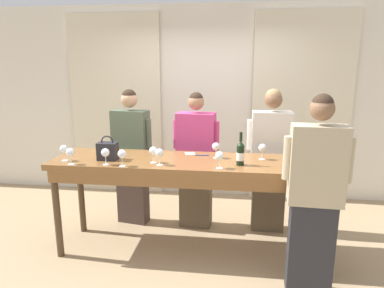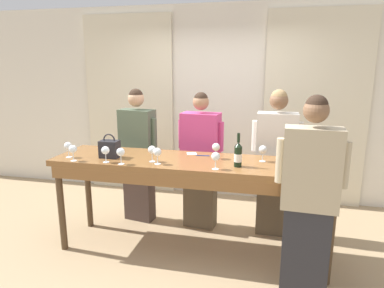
{
  "view_description": "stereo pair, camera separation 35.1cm",
  "coord_description": "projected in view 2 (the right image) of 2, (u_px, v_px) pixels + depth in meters",
  "views": [
    {
      "loc": [
        0.42,
        -3.32,
        1.97
      ],
      "look_at": [
        0.0,
        0.07,
        1.17
      ],
      "focal_mm": 32.0,
      "sensor_mm": 36.0,
      "label": 1
    },
    {
      "loc": [
        0.77,
        -3.26,
        1.97
      ],
      "look_at": [
        0.0,
        0.07,
        1.17
      ],
      "focal_mm": 32.0,
      "sensor_mm": 36.0,
      "label": 2
    }
  ],
  "objects": [
    {
      "name": "guest_pink_top",
      "position": [
        201.0,
        161.0,
        4.1
      ],
      "size": [
        0.56,
        0.29,
        1.66
      ],
      "color": "brown",
      "rests_on": "ground_plane"
    },
    {
      "name": "host_pouring",
      "position": [
        309.0,
        201.0,
        2.74
      ],
      "size": [
        0.55,
        0.23,
        1.75
      ],
      "color": "#28282D",
      "rests_on": "ground_plane"
    },
    {
      "name": "tasting_bar",
      "position": [
        190.0,
        170.0,
        3.48
      ],
      "size": [
        2.84,
        0.71,
        1.02
      ],
      "color": "brown",
      "rests_on": "ground_plane"
    },
    {
      "name": "wine_glass_back_left",
      "position": [
        263.0,
        150.0,
        3.4
      ],
      "size": [
        0.08,
        0.08,
        0.16
      ],
      "color": "white",
      "rests_on": "tasting_bar"
    },
    {
      "name": "wall_back",
      "position": [
        217.0,
        103.0,
        5.04
      ],
      "size": [
        12.0,
        0.06,
        2.8
      ],
      "color": "silver",
      "rests_on": "ground_plane"
    },
    {
      "name": "wine_glass_front_left",
      "position": [
        216.0,
        147.0,
        3.5
      ],
      "size": [
        0.08,
        0.08,
        0.16
      ],
      "color": "white",
      "rests_on": "tasting_bar"
    },
    {
      "name": "curtain_panel_left",
      "position": [
        129.0,
        105.0,
        5.29
      ],
      "size": [
        1.39,
        0.03,
        2.69
      ],
      "color": "beige",
      "rests_on": "ground_plane"
    },
    {
      "name": "wine_glass_center_right",
      "position": [
        216.0,
        157.0,
        3.14
      ],
      "size": [
        0.08,
        0.08,
        0.16
      ],
      "color": "white",
      "rests_on": "tasting_bar"
    },
    {
      "name": "pen",
      "position": [
        203.0,
        156.0,
        3.63
      ],
      "size": [
        0.15,
        0.02,
        0.01
      ],
      "color": "#193399",
      "rests_on": "tasting_bar"
    },
    {
      "name": "handbag",
      "position": [
        110.0,
        149.0,
        3.55
      ],
      "size": [
        0.19,
        0.13,
        0.25
      ],
      "color": "#232328",
      "rests_on": "tasting_bar"
    },
    {
      "name": "wine_glass_center_mid",
      "position": [
        157.0,
        152.0,
        3.3
      ],
      "size": [
        0.08,
        0.08,
        0.16
      ],
      "color": "white",
      "rests_on": "tasting_bar"
    },
    {
      "name": "guest_cream_sweater",
      "position": [
        275.0,
        162.0,
        3.9
      ],
      "size": [
        0.56,
        0.22,
        1.7
      ],
      "color": "brown",
      "rests_on": "ground_plane"
    },
    {
      "name": "wine_glass_back_right",
      "position": [
        68.0,
        146.0,
        3.55
      ],
      "size": [
        0.08,
        0.08,
        0.16
      ],
      "color": "white",
      "rests_on": "tasting_bar"
    },
    {
      "name": "napkin",
      "position": [
        192.0,
        154.0,
        3.72
      ],
      "size": [
        0.13,
        0.13,
        0.0
      ],
      "color": "white",
      "rests_on": "tasting_bar"
    },
    {
      "name": "curtain_panel_right",
      "position": [
        315.0,
        111.0,
        4.69
      ],
      "size": [
        1.39,
        0.03,
        2.69
      ],
      "color": "beige",
      "rests_on": "ground_plane"
    },
    {
      "name": "wine_glass_front_mid",
      "position": [
        105.0,
        151.0,
        3.37
      ],
      "size": [
        0.08,
        0.08,
        0.16
      ],
      "color": "white",
      "rests_on": "tasting_bar"
    },
    {
      "name": "guest_olive_jacket",
      "position": [
        138.0,
        155.0,
        4.27
      ],
      "size": [
        0.55,
        0.28,
        1.68
      ],
      "color": "#473833",
      "rests_on": "ground_plane"
    },
    {
      "name": "ground_plane",
      "position": [
        191.0,
        250.0,
        3.71
      ],
      "size": [
        18.0,
        18.0,
        0.0
      ],
      "primitive_type": "plane",
      "color": "tan"
    },
    {
      "name": "wine_glass_back_mid",
      "position": [
        121.0,
        153.0,
        3.3
      ],
      "size": [
        0.08,
        0.08,
        0.16
      ],
      "color": "white",
      "rests_on": "tasting_bar"
    },
    {
      "name": "wine_glass_center_left",
      "position": [
        152.0,
        150.0,
        3.39
      ],
      "size": [
        0.08,
        0.08,
        0.16
      ],
      "color": "white",
      "rests_on": "tasting_bar"
    },
    {
      "name": "wine_glass_front_right",
      "position": [
        73.0,
        149.0,
        3.41
      ],
      "size": [
        0.08,
        0.08,
        0.16
      ],
      "color": "white",
      "rests_on": "tasting_bar"
    },
    {
      "name": "wine_bottle",
      "position": [
        238.0,
        155.0,
        3.23
      ],
      "size": [
        0.08,
        0.08,
        0.32
      ],
      "color": "black",
      "rests_on": "tasting_bar"
    }
  ]
}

